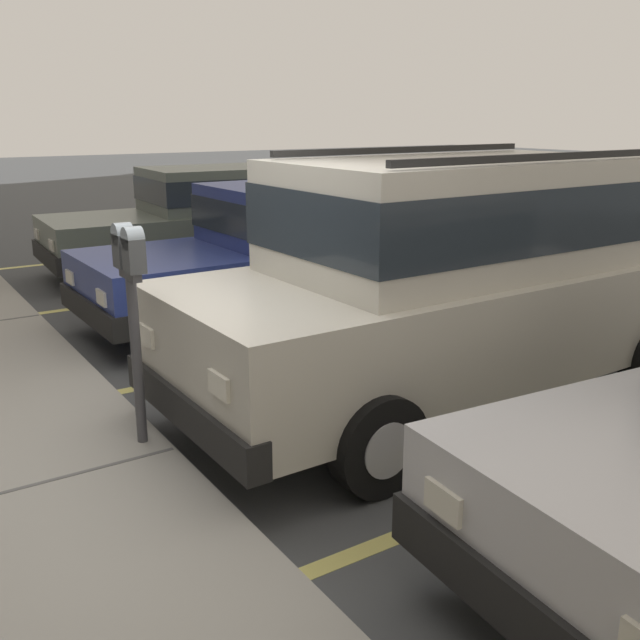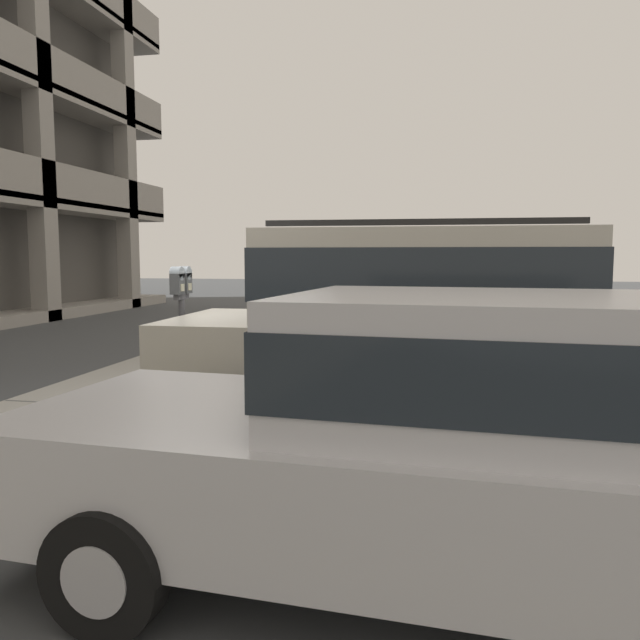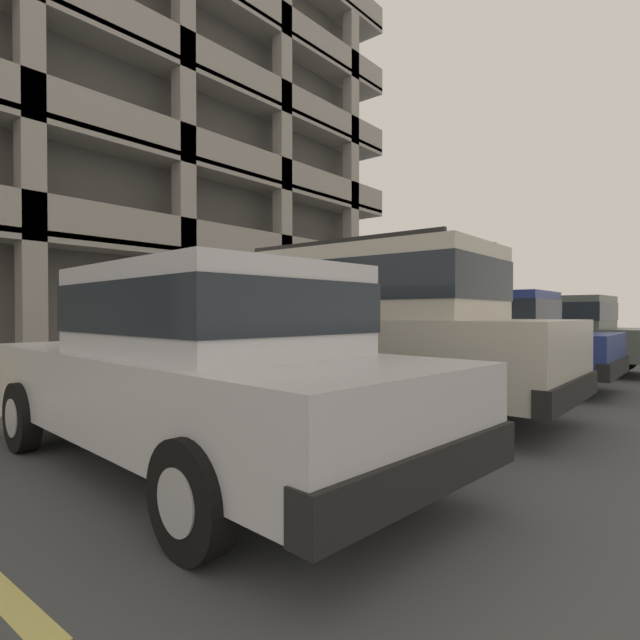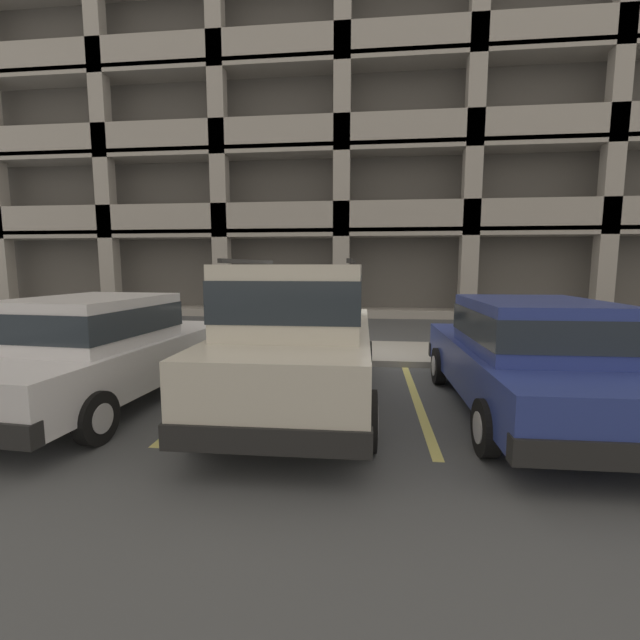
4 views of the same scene
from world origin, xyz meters
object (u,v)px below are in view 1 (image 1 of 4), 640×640
object	(u,v)px
dark_hatchback	(286,247)
silver_suv	(456,271)
blue_coupe	(203,216)
parking_meter_near	(131,284)

from	to	relation	value
dark_hatchback	silver_suv	bearing A→B (deg)	176.26
blue_coupe	parking_meter_near	xyz separation A→B (m)	(-5.60, 2.99, 0.42)
silver_suv	parking_meter_near	world-z (taller)	silver_suv
silver_suv	parking_meter_near	distance (m)	2.56
silver_suv	parking_meter_near	size ratio (longest dim) A/B	3.20
blue_coupe	parking_meter_near	size ratio (longest dim) A/B	3.03
silver_suv	dark_hatchback	bearing A→B (deg)	-3.55
parking_meter_near	dark_hatchback	bearing A→B (deg)	-45.99
silver_suv	parking_meter_near	xyz separation A→B (m)	(0.36, 2.53, 0.15)
dark_hatchback	blue_coupe	world-z (taller)	same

